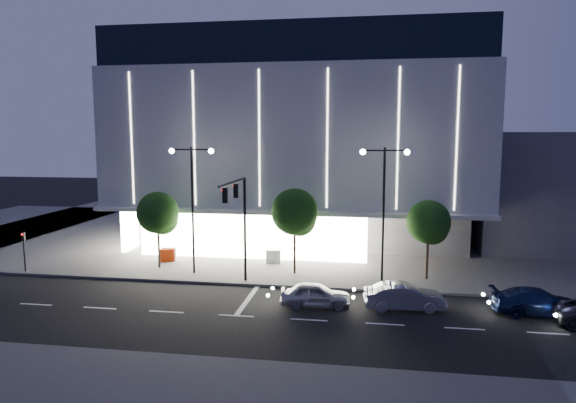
# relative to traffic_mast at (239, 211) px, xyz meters

# --- Properties ---
(ground) EXTENTS (160.00, 160.00, 0.00)m
(ground) POSITION_rel_traffic_mast_xyz_m (-1.00, -3.34, -5.03)
(ground) COLOR black
(ground) RESTS_ON ground
(sidewalk_museum) EXTENTS (70.00, 40.00, 0.15)m
(sidewalk_museum) POSITION_rel_traffic_mast_xyz_m (4.00, 20.66, -4.95)
(sidewalk_museum) COLOR #474747
(sidewalk_museum) RESTS_ON ground
(museum) EXTENTS (30.00, 25.80, 18.00)m
(museum) POSITION_rel_traffic_mast_xyz_m (1.98, 18.97, 4.25)
(museum) COLOR #4C4C51
(museum) RESTS_ON ground
(annex_building) EXTENTS (16.00, 20.00, 10.00)m
(annex_building) POSITION_rel_traffic_mast_xyz_m (25.00, 20.66, -0.03)
(annex_building) COLOR #4C4C51
(annex_building) RESTS_ON ground
(traffic_mast) EXTENTS (0.33, 5.89, 7.07)m
(traffic_mast) POSITION_rel_traffic_mast_xyz_m (0.00, 0.00, 0.00)
(traffic_mast) COLOR black
(traffic_mast) RESTS_ON ground
(street_lamp_west) EXTENTS (3.16, 0.36, 9.00)m
(street_lamp_west) POSITION_rel_traffic_mast_xyz_m (-4.00, 2.66, 0.93)
(street_lamp_west) COLOR black
(street_lamp_west) RESTS_ON ground
(street_lamp_east) EXTENTS (3.16, 0.36, 9.00)m
(street_lamp_east) POSITION_rel_traffic_mast_xyz_m (9.00, 2.66, 0.93)
(street_lamp_east) COLOR black
(street_lamp_east) RESTS_ON ground
(ped_signal_far) EXTENTS (0.22, 0.24, 3.00)m
(ped_signal_far) POSITION_rel_traffic_mast_xyz_m (-16.00, 1.16, -3.14)
(ped_signal_far) COLOR black
(ped_signal_far) RESTS_ON ground
(tree_left) EXTENTS (3.02, 3.02, 5.72)m
(tree_left) POSITION_rel_traffic_mast_xyz_m (-6.97, 3.68, -0.99)
(tree_left) COLOR black
(tree_left) RESTS_ON ground
(tree_mid) EXTENTS (3.25, 3.25, 6.15)m
(tree_mid) POSITION_rel_traffic_mast_xyz_m (3.03, 3.68, -0.69)
(tree_mid) COLOR black
(tree_mid) RESTS_ON ground
(tree_right) EXTENTS (2.91, 2.91, 5.51)m
(tree_right) POSITION_rel_traffic_mast_xyz_m (12.03, 3.68, -1.14)
(tree_right) COLOR black
(tree_right) RESTS_ON ground
(car_lead) EXTENTS (4.18, 1.95, 1.38)m
(car_lead) POSITION_rel_traffic_mast_xyz_m (5.14, -2.63, -4.34)
(car_lead) COLOR #A2A3A9
(car_lead) RESTS_ON ground
(car_second) EXTENTS (4.64, 2.04, 1.48)m
(car_second) POSITION_rel_traffic_mast_xyz_m (10.13, -2.35, -4.29)
(car_second) COLOR #B2B4BA
(car_second) RESTS_ON ground
(car_third) EXTENTS (5.01, 2.21, 1.43)m
(car_third) POSITION_rel_traffic_mast_xyz_m (17.34, -2.02, -4.31)
(car_third) COLOR #111C41
(car_third) RESTS_ON ground
(barrier_a) EXTENTS (1.12, 0.63, 1.00)m
(barrier_a) POSITION_rel_traffic_mast_xyz_m (-7.12, 5.36, -4.38)
(barrier_a) COLOR red
(barrier_a) RESTS_ON sidewalk_museum
(barrier_b) EXTENTS (1.12, 0.36, 1.00)m
(barrier_b) POSITION_rel_traffic_mast_xyz_m (-7.13, 5.83, -4.38)
(barrier_b) COLOR silver
(barrier_b) RESTS_ON sidewalk_museum
(barrier_d) EXTENTS (1.13, 0.47, 1.00)m
(barrier_d) POSITION_rel_traffic_mast_xyz_m (1.00, 6.18, -4.38)
(barrier_d) COLOR white
(barrier_d) RESTS_ON sidewalk_museum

